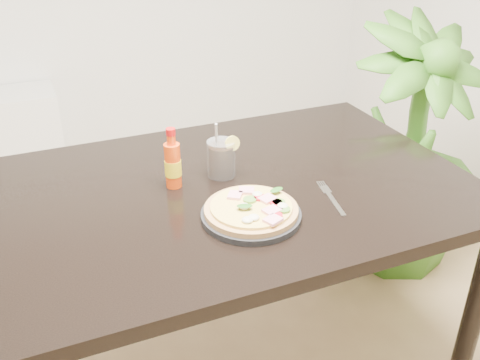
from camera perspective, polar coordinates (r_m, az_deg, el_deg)
name	(u,v)px	position (r m, az deg, el deg)	size (l,w,h in m)	color
dining_table	(224,212)	(1.55, -1.73, -3.38)	(1.40, 0.90, 0.75)	black
plate	(251,215)	(1.36, 1.19, -3.76)	(0.26, 0.26, 0.02)	black
pizza	(252,209)	(1.35, 1.34, -3.06)	(0.24, 0.24, 0.03)	tan
hot_sauce_bottle	(173,164)	(1.49, -7.18, 1.70)	(0.06, 0.06, 0.18)	#E9440D
cola_cup	(221,159)	(1.54, -2.00, 2.24)	(0.09, 0.08, 0.17)	black
fork	(330,197)	(1.47, 9.61, -1.79)	(0.05, 0.19, 0.00)	silver
houseplant	(409,148)	(2.35, 17.57, 3.24)	(0.60, 0.60, 1.07)	#38741E
plant_pot	(395,233)	(2.55, 16.19, -5.43)	(0.28, 0.28, 0.22)	brown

